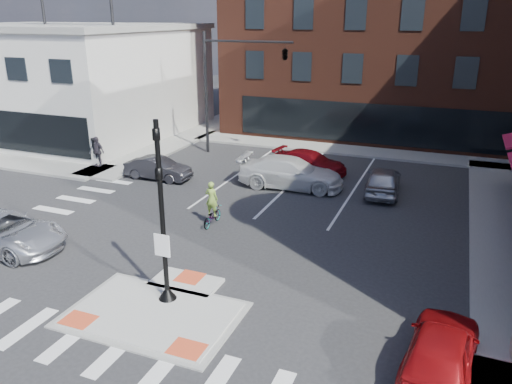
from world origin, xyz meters
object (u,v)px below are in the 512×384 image
at_px(bg_car_dark, 158,168).
at_px(pedestrian_b, 97,151).
at_px(cyclist, 212,211).
at_px(pedestrian_a, 95,152).
at_px(white_pickup, 291,173).
at_px(silver_suv, 2,232).
at_px(bg_car_silver, 383,180).
at_px(red_sedan, 441,351).
at_px(bg_car_red, 310,162).

height_order(bg_car_dark, pedestrian_b, pedestrian_b).
xyz_separation_m(cyclist, pedestrian_a, (-10.66, 5.31, 0.34)).
distance_m(white_pickup, pedestrian_b, 12.19).
height_order(cyclist, pedestrian_a, cyclist).
bearing_deg(pedestrian_a, silver_suv, -52.73).
height_order(silver_suv, cyclist, cyclist).
relative_size(bg_car_silver, cyclist, 2.08).
height_order(silver_suv, red_sedan, silver_suv).
relative_size(cyclist, pedestrian_a, 1.16).
bearing_deg(pedestrian_a, red_sedan, -13.02).
height_order(white_pickup, cyclist, cyclist).
xyz_separation_m(silver_suv, red_sedan, (16.76, -1.37, -0.02)).
xyz_separation_m(red_sedan, pedestrian_a, (-20.66, 12.00, 0.31)).
xyz_separation_m(silver_suv, cyclist, (6.76, 5.32, -0.05)).
height_order(cyclist, pedestrian_b, cyclist).
height_order(bg_car_dark, pedestrian_a, pedestrian_a).
distance_m(bg_car_silver, bg_car_red, 5.09).
bearing_deg(bg_car_dark, cyclist, -129.69).
bearing_deg(pedestrian_b, pedestrian_a, -172.04).
height_order(red_sedan, white_pickup, white_pickup).
bearing_deg(pedestrian_a, white_pickup, 21.78).
relative_size(bg_car_silver, pedestrian_b, 2.32).
height_order(silver_suv, bg_car_dark, silver_suv).
bearing_deg(red_sedan, bg_car_silver, -70.27).
xyz_separation_m(white_pickup, pedestrian_b, (-12.15, -1.00, 0.24)).
relative_size(bg_car_dark, pedestrian_b, 2.10).
xyz_separation_m(bg_car_red, pedestrian_a, (-12.54, -4.00, 0.38)).
xyz_separation_m(red_sedan, white_pickup, (-8.35, 13.00, 0.10)).
height_order(bg_car_dark, bg_car_red, bg_car_red).
xyz_separation_m(bg_car_red, pedestrian_b, (-12.38, -4.00, 0.42)).
relative_size(bg_car_dark, pedestrian_a, 2.19).
distance_m(white_pickup, pedestrian_a, 12.35).
distance_m(red_sedan, pedestrian_a, 23.89).
height_order(bg_car_dark, cyclist, cyclist).
bearing_deg(bg_car_silver, silver_suv, 38.87).
relative_size(bg_car_dark, cyclist, 1.88).
bearing_deg(bg_car_silver, bg_car_red, -29.25).
distance_m(red_sedan, bg_car_silver, 14.30).
relative_size(bg_car_dark, bg_car_silver, 0.90).
height_order(red_sedan, bg_car_dark, red_sedan).
xyz_separation_m(white_pickup, bg_car_silver, (4.85, 0.86, -0.10)).
bearing_deg(white_pickup, red_sedan, -151.52).
xyz_separation_m(silver_suv, white_pickup, (8.41, 11.63, 0.08)).
bearing_deg(silver_suv, bg_car_silver, -48.09).
bearing_deg(red_sedan, bg_car_dark, -30.42).
bearing_deg(white_pickup, pedestrian_a, 90.40).
bearing_deg(silver_suv, bg_car_dark, -6.28).
xyz_separation_m(silver_suv, bg_car_silver, (13.26, 12.50, -0.02)).
bearing_deg(white_pickup, silver_suv, 139.90).
height_order(white_pickup, bg_car_dark, white_pickup).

